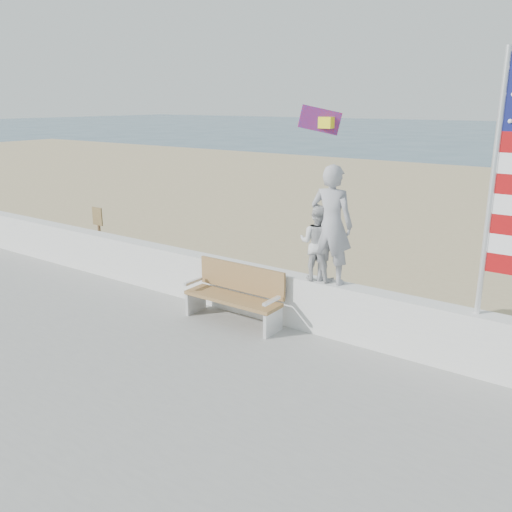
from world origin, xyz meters
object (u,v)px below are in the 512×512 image
at_px(adult, 331,225).
at_px(bench, 236,293).
at_px(child, 317,243).
at_px(flag, 504,176).

relative_size(adult, bench, 1.06).
height_order(adult, bench, adult).
xyz_separation_m(child, bench, (-1.33, -0.45, -1.02)).
height_order(child, flag, flag).
bearing_deg(adult, bench, 11.12).
bearing_deg(bench, flag, 6.46).
height_order(child, bench, child).
distance_m(child, bench, 1.74).
distance_m(adult, flag, 2.62).
bearing_deg(bench, adult, 16.10).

